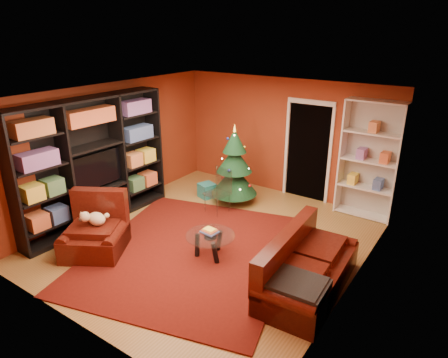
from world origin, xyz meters
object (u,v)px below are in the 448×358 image
Objects in this scene: coffee_table at (210,246)px; media_unit at (93,163)px; rug at (191,252)px; gift_box_red at (227,177)px; dog at (97,219)px; white_bookshelf at (370,161)px; sofa at (310,263)px; acrylic_chair at (217,194)px; christmas_tree at (234,165)px; armchair at (94,231)px; gift_box_teal at (207,190)px.

media_unit is at bearing -176.29° from coffee_table.
rug is 1.19× the size of media_unit.
gift_box_red is at bearing 113.61° from rug.
dog reaches higher than gift_box_red.
rug is 9.42× the size of dog.
white_bookshelf is 2.95× the size of coffee_table.
sofa reaches higher than acrylic_chair.
gift_box_red is at bearing 60.16° from dog.
christmas_tree is 0.77m from acrylic_chair.
media_unit is 1.46m from armchair.
dog is at bearing 45.00° from armchair.
christmas_tree reaches higher than rug.
media_unit is 2.61m from gift_box_teal.
gift_box_teal is at bearing -80.67° from gift_box_red.
acrylic_chair is at bearing 109.47° from rug.
armchair is (-0.81, -3.07, -0.45)m from christmas_tree.
dog is at bearing -104.83° from christmas_tree.
media_unit is at bearing -177.61° from rug.
rug is 2.38m from christmas_tree.
media_unit reaches higher than sofa.
media_unit is at bearing 90.75° from sofa.
rug is at bearing -168.09° from coffee_table.
christmas_tree is at bearing 54.70° from media_unit.
sofa is at bearing -37.36° from christmas_tree.
coffee_table is (2.60, 0.17, -1.00)m from media_unit.
rug is 2.14× the size of christmas_tree.
acrylic_chair is (0.65, -0.52, 0.26)m from gift_box_teal.
armchair is at bearing 104.87° from sofa.
rug is at bearing -61.27° from acrylic_chair.
acrylic_chair is (-2.59, 1.34, -0.01)m from sofa.
christmas_tree reaches higher than acrylic_chair.
christmas_tree is 2.71m from white_bookshelf.
sofa is at bearing -29.85° from gift_box_teal.
dog is (0.02, 0.07, 0.20)m from armchair.
gift_box_teal is at bearing -159.89° from white_bookshelf.
gift_box_red is 0.27× the size of coffee_table.
media_unit is 9.83× the size of gift_box_teal.
gift_box_teal is at bearing 65.68° from media_unit.
acrylic_chair is at bearing 45.38° from media_unit.
christmas_tree is at bearing 113.16° from coffee_table.
armchair is 2.56m from acrylic_chair.
sofa is at bearing -87.25° from white_bookshelf.
acrylic_chair is at bearing 59.64° from sofa.
white_bookshelf reaches higher than christmas_tree.
sofa is 2.39× the size of acrylic_chair.
christmas_tree reaches higher than dog.
acrylic_chair reaches higher than coffee_table.
christmas_tree reaches higher than gift_box_red.
media_unit is 5.31m from white_bookshelf.
media_unit reaches higher than acrylic_chair.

